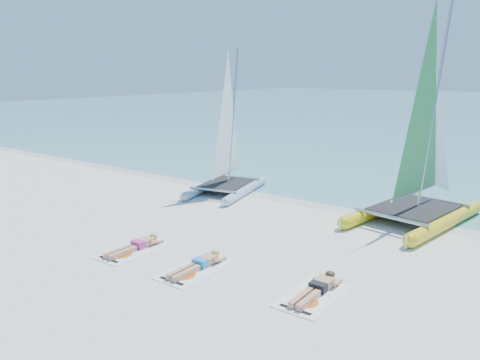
% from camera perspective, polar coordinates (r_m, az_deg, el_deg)
% --- Properties ---
extents(ground, '(140.00, 140.00, 0.00)m').
position_cam_1_polar(ground, '(12.48, -0.24, -8.66)').
color(ground, white).
rests_on(ground, ground).
extents(wet_sand_strip, '(140.00, 1.40, 0.01)m').
position_cam_1_polar(wet_sand_strip, '(17.00, 10.81, -2.97)').
color(wet_sand_strip, silver).
rests_on(wet_sand_strip, ground).
extents(catamaran_blue, '(2.89, 4.54, 5.73)m').
position_cam_1_polar(catamaran_blue, '(18.21, -1.60, 3.82)').
color(catamaran_blue, '#A8BEDD').
rests_on(catamaran_blue, ground).
extents(catamaran_yellow, '(3.35, 5.73, 7.11)m').
position_cam_1_polar(catamaran_yellow, '(15.88, 21.77, 3.49)').
color(catamaran_yellow, yellow).
rests_on(catamaran_yellow, ground).
extents(towel_a, '(1.00, 1.85, 0.02)m').
position_cam_1_polar(towel_a, '(12.80, -13.07, -8.41)').
color(towel_a, white).
rests_on(towel_a, ground).
extents(sunbather_a, '(0.37, 1.73, 0.26)m').
position_cam_1_polar(sunbather_a, '(12.88, -12.45, -7.72)').
color(sunbather_a, tan).
rests_on(sunbather_a, towel_a).
extents(towel_b, '(1.00, 1.85, 0.02)m').
position_cam_1_polar(towel_b, '(11.37, -5.63, -10.90)').
color(towel_b, white).
rests_on(towel_b, ground).
extents(sunbather_b, '(0.37, 1.73, 0.26)m').
position_cam_1_polar(sunbather_b, '(11.46, -5.00, -10.10)').
color(sunbather_b, tan).
rests_on(sunbather_b, towel_b).
extents(towel_c, '(1.00, 1.85, 0.02)m').
position_cam_1_polar(towel_c, '(10.26, 8.88, -13.77)').
color(towel_c, white).
rests_on(towel_c, ground).
extents(sunbather_c, '(0.37, 1.73, 0.26)m').
position_cam_1_polar(sunbather_c, '(10.37, 9.40, -12.83)').
color(sunbather_c, tan).
rests_on(sunbather_c, towel_c).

